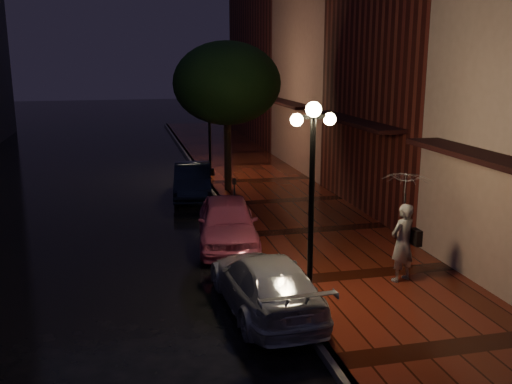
{
  "coord_description": "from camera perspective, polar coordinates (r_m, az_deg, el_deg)",
  "views": [
    {
      "loc": [
        -3.41,
        -15.92,
        5.32
      ],
      "look_at": [
        0.38,
        0.19,
        1.4
      ],
      "focal_mm": 40.0,
      "sensor_mm": 36.0,
      "label": 1
    }
  ],
  "objects": [
    {
      "name": "ground",
      "position": [
        17.13,
        -1.11,
        -4.77
      ],
      "size": [
        120.0,
        120.0,
        0.0
      ],
      "primitive_type": "plane",
      "color": "black",
      "rests_on": "ground"
    },
    {
      "name": "sidewalk",
      "position": [
        17.69,
        6.05,
        -3.99
      ],
      "size": [
        4.5,
        60.0,
        0.15
      ],
      "primitive_type": "cube",
      "color": "#44160C",
      "rests_on": "ground"
    },
    {
      "name": "curb",
      "position": [
        17.1,
        -1.11,
        -4.53
      ],
      "size": [
        0.25,
        60.0,
        0.15
      ],
      "primitive_type": "cube",
      "color": "#595451",
      "rests_on": "ground"
    },
    {
      "name": "storefront_mid",
      "position": [
        20.72,
        17.38,
        13.24
      ],
      "size": [
        5.0,
        8.0,
        11.0
      ],
      "primitive_type": "cube",
      "color": "#511914",
      "rests_on": "ground"
    },
    {
      "name": "storefront_far",
      "position": [
        27.94,
        8.8,
        11.5
      ],
      "size": [
        5.0,
        8.0,
        9.0
      ],
      "primitive_type": "cube",
      "color": "#8C5951",
      "rests_on": "ground"
    },
    {
      "name": "storefront_extra",
      "position": [
        37.4,
        2.99,
        12.83
      ],
      "size": [
        5.0,
        12.0,
        10.0
      ],
      "primitive_type": "cube",
      "color": "#511914",
      "rests_on": "ground"
    },
    {
      "name": "streetlamp_near",
      "position": [
        11.86,
        5.59,
        0.01
      ],
      "size": [
        0.96,
        0.36,
        4.31
      ],
      "color": "black",
      "rests_on": "sidewalk"
    },
    {
      "name": "streetlamp_far",
      "position": [
        25.35,
        -4.68,
        7.13
      ],
      "size": [
        0.96,
        0.36,
        4.31
      ],
      "color": "black",
      "rests_on": "sidewalk"
    },
    {
      "name": "street_tree",
      "position": [
        22.3,
        -2.91,
        10.55
      ],
      "size": [
        4.16,
        4.16,
        5.8
      ],
      "color": "black",
      "rests_on": "sidewalk"
    },
    {
      "name": "pink_car",
      "position": [
        16.43,
        -2.88,
        -3.01
      ],
      "size": [
        2.18,
        4.3,
        1.4
      ],
      "primitive_type": "imported",
      "rotation": [
        0.0,
        0.0,
        -0.13
      ],
      "color": "#D25679",
      "rests_on": "ground"
    },
    {
      "name": "navy_car",
      "position": [
        22.25,
        -6.33,
        1.15
      ],
      "size": [
        1.9,
        4.12,
        1.31
      ],
      "primitive_type": "imported",
      "rotation": [
        0.0,
        0.0,
        -0.13
      ],
      "color": "black",
      "rests_on": "ground"
    },
    {
      "name": "silver_car",
      "position": [
        12.32,
        0.96,
        -9.12
      ],
      "size": [
        1.96,
        4.35,
        1.24
      ],
      "primitive_type": "imported",
      "rotation": [
        0.0,
        0.0,
        3.2
      ],
      "color": "#ADAEB5",
      "rests_on": "ground"
    },
    {
      "name": "woman_with_umbrella",
      "position": [
        13.6,
        14.64,
        -1.72
      ],
      "size": [
        1.09,
        1.12,
        2.63
      ],
      "rotation": [
        0.0,
        0.0,
        3.51
      ],
      "color": "white",
      "rests_on": "sidewalk"
    },
    {
      "name": "parking_meter",
      "position": [
        19.14,
        -2.18,
        -0.05
      ],
      "size": [
        0.13,
        0.11,
        1.22
      ],
      "rotation": [
        0.0,
        0.0,
        0.3
      ],
      "color": "black",
      "rests_on": "sidewalk"
    }
  ]
}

